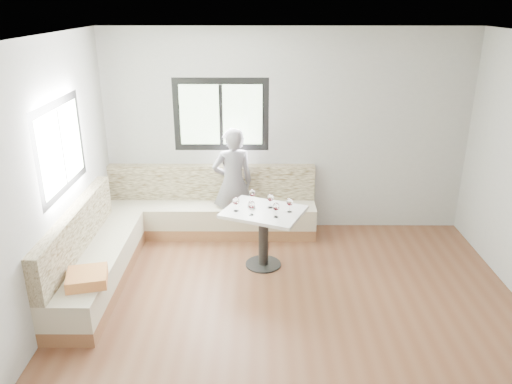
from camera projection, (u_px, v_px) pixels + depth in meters
room at (292, 197)px, 4.60m from camera, size 5.01×5.01×2.81m
banquette at (166, 230)px, 6.44m from camera, size 2.90×2.80×0.95m
table at (264, 224)px, 6.06m from camera, size 1.11×1.00×0.75m
person at (233, 183)px, 6.80m from camera, size 0.65×0.51×1.55m
olive_ramekin at (251, 207)px, 6.05m from camera, size 0.10×0.10×0.04m
wine_glass_a at (236, 201)px, 5.92m from camera, size 0.08×0.08×0.18m
wine_glass_b at (251, 205)px, 5.81m from camera, size 0.08×0.08×0.18m
wine_glass_c at (276, 207)px, 5.76m from camera, size 0.08×0.08×0.18m
wine_glass_d at (270, 198)px, 6.03m from camera, size 0.08×0.08×0.18m
wine_glass_e at (290, 202)px, 5.90m from camera, size 0.08×0.08×0.18m
wine_glass_f at (252, 193)px, 6.17m from camera, size 0.08×0.08×0.18m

